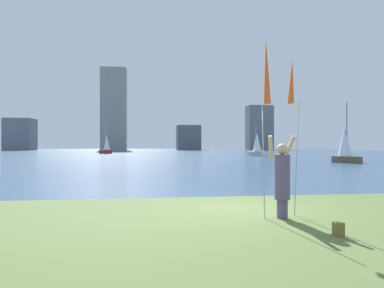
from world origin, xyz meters
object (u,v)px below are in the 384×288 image
(sailboat_2, at_px, (257,145))
(sailboat_3, at_px, (345,146))
(kite_flag_left, at_px, (267,74))
(kite_flag_right, at_px, (292,86))
(bag, at_px, (338,229))
(sailboat_1, at_px, (106,145))
(person, at_px, (282,177))

(sailboat_2, relative_size, sailboat_3, 0.78)
(kite_flag_left, height_order, sailboat_2, sailboat_2)
(kite_flag_right, bearing_deg, sailboat_3, 56.16)
(kite_flag_right, relative_size, sailboat_2, 0.87)
(sailboat_2, bearing_deg, kite_flag_right, -106.73)
(bag, height_order, sailboat_1, sailboat_1)
(kite_flag_left, relative_size, sailboat_1, 0.79)
(kite_flag_right, bearing_deg, sailboat_1, 101.14)
(kite_flag_left, height_order, bag, kite_flag_left)
(person, distance_m, sailboat_3, 26.76)
(sailboat_2, distance_m, sailboat_3, 18.43)
(kite_flag_left, bearing_deg, sailboat_3, 55.30)
(kite_flag_left, distance_m, sailboat_3, 27.11)
(kite_flag_right, xyz_separation_m, sailboat_3, (14.59, 21.76, -1.60))
(sailboat_1, bearing_deg, sailboat_3, -52.78)
(sailboat_1, distance_m, sailboat_2, 27.56)
(kite_flag_right, height_order, bag, kite_flag_right)
(person, relative_size, kite_flag_left, 0.47)
(kite_flag_left, height_order, sailboat_3, sailboat_3)
(sailboat_1, height_order, sailboat_3, sailboat_3)
(kite_flag_left, xyz_separation_m, kite_flag_right, (0.81, 0.48, -0.17))
(sailboat_2, bearing_deg, bag, -105.93)
(sailboat_1, bearing_deg, kite_flag_left, -79.76)
(kite_flag_right, relative_size, bag, 14.31)
(bag, relative_size, sailboat_1, 0.05)
(person, relative_size, bag, 7.31)
(kite_flag_left, height_order, kite_flag_right, kite_flag_left)
(person, height_order, sailboat_2, sailboat_2)
(bag, distance_m, sailboat_3, 27.93)
(sailboat_1, bearing_deg, person, -79.34)
(bag, bearing_deg, sailboat_3, 58.54)
(sailboat_2, height_order, sailboat_3, sailboat_3)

